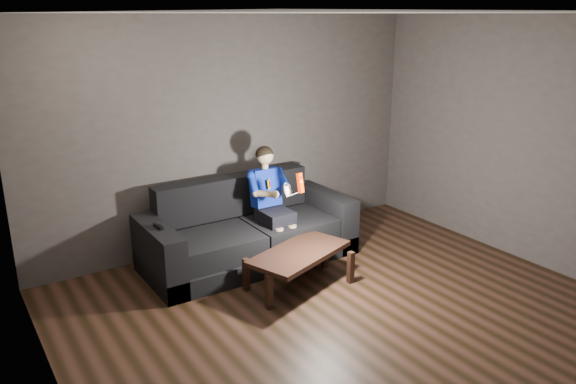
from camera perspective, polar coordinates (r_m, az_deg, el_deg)
floor at (r=5.22m, az=8.15°, el=-13.63°), size 5.00×5.00×0.00m
back_wall at (r=6.67m, az=-5.56°, el=5.96°), size 5.00×0.04×2.70m
left_wall at (r=3.60m, az=-22.60°, el=-5.66°), size 0.04×5.00×2.70m
right_wall at (r=6.56m, az=25.48°, el=4.11°), size 0.04×5.00×2.70m
ceiling at (r=4.47m, az=9.71°, el=17.51°), size 5.00×5.00×0.02m
sofa at (r=6.38m, az=-4.11°, el=-4.44°), size 2.36×1.02×0.91m
child at (r=6.29m, az=-1.78°, el=-0.17°), size 0.48×0.59×1.18m
wii_remote_red at (r=5.91m, az=1.25°, el=0.94°), size 0.07×0.09×0.22m
nunchuk_white at (r=5.83m, az=-0.17°, el=0.25°), size 0.07×0.10×0.16m
wii_remote_black at (r=5.77m, az=-13.05°, el=-3.46°), size 0.05×0.16×0.03m
coffee_table at (r=5.74m, az=1.15°, el=-6.49°), size 1.21×0.88×0.40m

